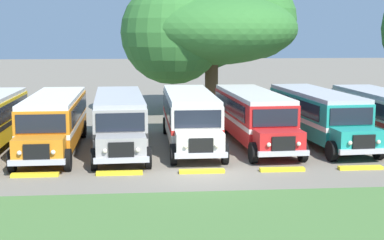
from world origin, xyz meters
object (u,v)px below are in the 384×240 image
(parked_bus_slot_2, at_px, (54,119))
(broad_shade_tree, at_px, (208,29))
(parked_bus_slot_4, at_px, (190,116))
(parked_bus_slot_6, at_px, (317,114))
(parked_bus_slot_5, at_px, (253,115))
(parked_bus_slot_3, at_px, (119,118))

(parked_bus_slot_2, xyz_separation_m, broad_shade_tree, (9.58, 13.00, 4.78))
(parked_bus_slot_4, height_order, broad_shade_tree, broad_shade_tree)
(parked_bus_slot_2, relative_size, broad_shade_tree, 0.81)
(parked_bus_slot_2, xyz_separation_m, parked_bus_slot_6, (14.36, 0.89, 0.00))
(parked_bus_slot_4, bearing_deg, broad_shade_tree, 168.91)
(parked_bus_slot_2, distance_m, broad_shade_tree, 16.84)
(parked_bus_slot_5, relative_size, parked_bus_slot_6, 1.00)
(parked_bus_slot_3, xyz_separation_m, parked_bus_slot_6, (10.99, 0.80, 0.00))
(parked_bus_slot_2, height_order, parked_bus_slot_3, same)
(parked_bus_slot_3, xyz_separation_m, broad_shade_tree, (6.20, 12.91, 4.78))
(parked_bus_slot_3, xyz_separation_m, parked_bus_slot_4, (3.81, 0.64, 0.00))
(parked_bus_slot_4, xyz_separation_m, parked_bus_slot_5, (3.51, 0.06, 0.00))
(parked_bus_slot_6, distance_m, broad_shade_tree, 13.87)
(parked_bus_slot_4, bearing_deg, parked_bus_slot_2, -84.16)
(parked_bus_slot_2, distance_m, parked_bus_slot_3, 3.37)
(parked_bus_slot_6, relative_size, broad_shade_tree, 0.81)
(parked_bus_slot_6, xyz_separation_m, broad_shade_tree, (-4.78, 12.11, 4.78))
(parked_bus_slot_4, bearing_deg, parked_bus_slot_5, 91.00)
(parked_bus_slot_5, bearing_deg, parked_bus_slot_4, -91.66)
(parked_bus_slot_6, bearing_deg, parked_bus_slot_2, -90.64)
(parked_bus_slot_6, bearing_deg, parked_bus_slot_3, -90.05)
(parked_bus_slot_3, height_order, parked_bus_slot_5, same)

